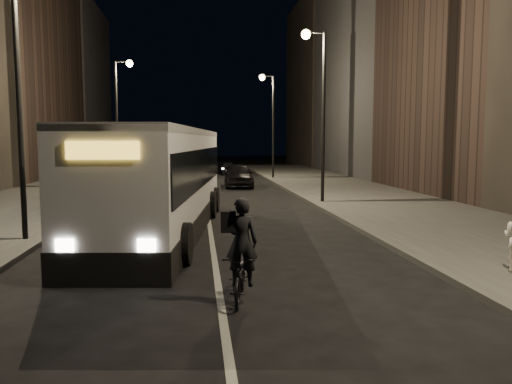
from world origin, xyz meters
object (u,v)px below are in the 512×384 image
object	(u,v)px
car_near	(239,175)
cyclist_on_bicycle	(241,267)
city_bus	(162,177)
car_far	(228,168)
streetlight_right_far	(270,112)
streetlight_left_near	(27,63)
car_mid	(190,171)
streetlight_right_mid	(318,93)
streetlight_left_far	(121,106)

from	to	relation	value
car_near	cyclist_on_bicycle	bearing A→B (deg)	-92.55
city_bus	car_far	world-z (taller)	city_bus
streetlight_right_far	streetlight_left_near	bearing A→B (deg)	-113.96
car_mid	car_far	world-z (taller)	car_mid
cyclist_on_bicycle	car_far	xyz separation A→B (m)	(1.94, 36.48, -0.12)
streetlight_right_mid	city_bus	xyz separation A→B (m)	(-6.93, -6.53, -3.47)
city_bus	car_far	bearing A→B (deg)	88.86
car_mid	streetlight_right_far	bearing A→B (deg)	-179.94
cyclist_on_bicycle	streetlight_left_far	bearing A→B (deg)	112.73
streetlight_right_mid	streetlight_right_far	xyz separation A→B (m)	(0.00, 16.00, 0.00)
streetlight_left_far	cyclist_on_bicycle	bearing A→B (deg)	-76.64
streetlight_right_mid	cyclist_on_bicycle	world-z (taller)	streetlight_right_mid
car_far	car_mid	bearing A→B (deg)	-127.67
streetlight_right_far	streetlight_left_near	world-z (taller)	same
streetlight_right_far	streetlight_left_far	xyz separation A→B (m)	(-10.66, -6.00, 0.00)
streetlight_right_far	car_near	xyz separation A→B (m)	(-3.02, -6.17, -4.57)
streetlight_left_far	streetlight_right_far	bearing A→B (deg)	29.36
streetlight_left_near	car_mid	world-z (taller)	streetlight_left_near
streetlight_left_far	cyclist_on_bicycle	world-z (taller)	streetlight_left_far
streetlight_right_mid	city_bus	bearing A→B (deg)	-136.69
streetlight_left_near	city_bus	size ratio (longest dim) A/B	0.62
streetlight_left_far	car_near	xyz separation A→B (m)	(7.65, -0.17, -4.57)
cyclist_on_bicycle	streetlight_left_near	bearing A→B (deg)	142.42
streetlight_right_mid	cyclist_on_bicycle	xyz separation A→B (m)	(-4.93, -14.13, -4.68)
streetlight_right_far	city_bus	xyz separation A→B (m)	(-6.93, -22.53, -3.47)
city_bus	car_mid	bearing A→B (deg)	95.27
streetlight_right_far	cyclist_on_bicycle	bearing A→B (deg)	-99.29
streetlight_left_far	cyclist_on_bicycle	xyz separation A→B (m)	(5.73, -24.13, -4.68)
streetlight_right_far	car_mid	xyz separation A→B (m)	(-6.38, 0.59, -4.67)
cyclist_on_bicycle	car_mid	xyz separation A→B (m)	(-1.45, 30.73, 0.01)
streetlight_left_near	streetlight_left_far	bearing A→B (deg)	90.00
car_mid	streetlight_right_mid	bearing A→B (deg)	116.39
streetlight_left_far	car_mid	size ratio (longest dim) A/B	1.94
streetlight_left_near	car_near	world-z (taller)	streetlight_left_near
streetlight_right_far	car_near	size ratio (longest dim) A/B	1.75
streetlight_right_mid	car_near	world-z (taller)	streetlight_right_mid
streetlight_left_far	car_mid	bearing A→B (deg)	57.00
streetlight_right_mid	streetlight_left_far	bearing A→B (deg)	136.84
streetlight_left_near	streetlight_left_far	size ratio (longest dim) A/B	1.00
city_bus	car_mid	world-z (taller)	city_bus
streetlight_left_near	car_mid	bearing A→B (deg)	80.13
streetlight_left_far	car_far	distance (m)	15.30
car_near	car_mid	distance (m)	7.55
city_bus	car_mid	xyz separation A→B (m)	(0.55, 23.13, -1.21)
cyclist_on_bicycle	car_far	bearing A→B (deg)	96.33
streetlight_left_far	streetlight_left_near	bearing A→B (deg)	-90.00
cyclist_on_bicycle	car_mid	world-z (taller)	cyclist_on_bicycle
city_bus	cyclist_on_bicycle	size ratio (longest dim) A/B	6.45
streetlight_right_mid	streetlight_left_near	world-z (taller)	same
streetlight_left_far	city_bus	distance (m)	17.30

